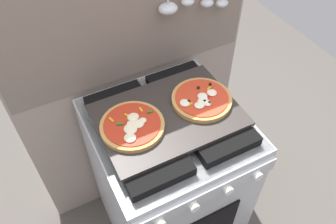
% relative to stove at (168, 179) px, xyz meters
% --- Properties ---
extents(ground_plane, '(4.00, 4.00, 0.00)m').
position_rel_stove_xyz_m(ground_plane, '(0.00, 0.00, -0.45)').
color(ground_plane, '#4C4742').
extents(kitchen_backsplash, '(1.10, 0.09, 1.55)m').
position_rel_stove_xyz_m(kitchen_backsplash, '(0.00, 0.34, 0.34)').
color(kitchen_backsplash, gray).
rests_on(kitchen_backsplash, ground_plane).
extents(stove, '(0.60, 0.64, 0.90)m').
position_rel_stove_xyz_m(stove, '(0.00, 0.00, 0.00)').
color(stove, '#B7BABF').
rests_on(stove, ground_plane).
extents(baking_tray, '(0.54, 0.38, 0.02)m').
position_rel_stove_xyz_m(baking_tray, '(0.00, 0.00, 0.46)').
color(baking_tray, '#2D2826').
rests_on(baking_tray, stove).
extents(pizza_left, '(0.24, 0.24, 0.03)m').
position_rel_stove_xyz_m(pizza_left, '(-0.15, -0.00, 0.48)').
color(pizza_left, '#C18947').
rests_on(pizza_left, baking_tray).
extents(pizza_right, '(0.24, 0.24, 0.03)m').
position_rel_stove_xyz_m(pizza_right, '(0.15, 0.00, 0.48)').
color(pizza_right, '#C18947').
rests_on(pizza_right, baking_tray).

